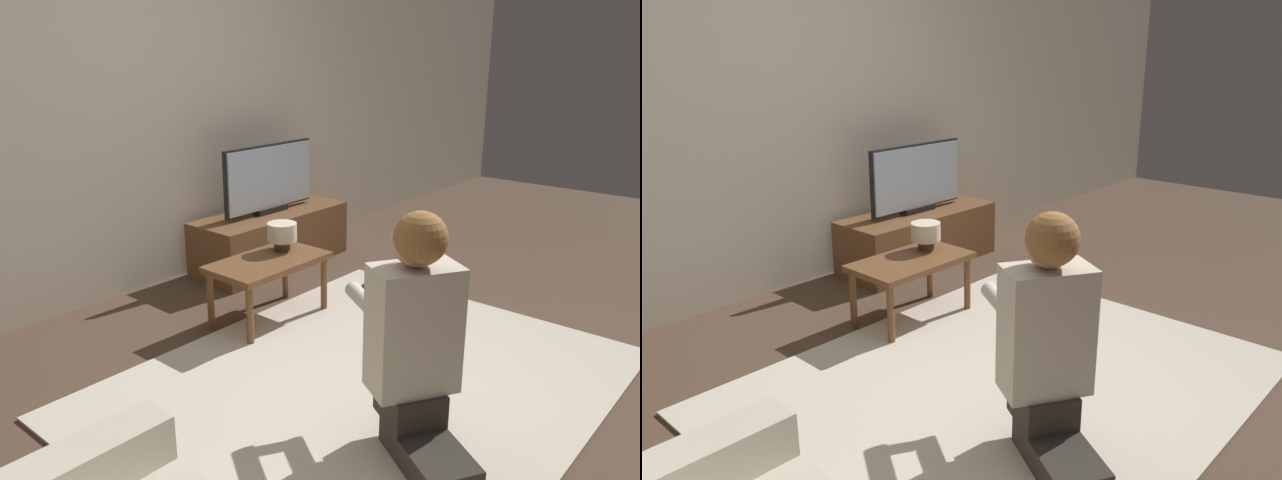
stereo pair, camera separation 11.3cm
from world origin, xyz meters
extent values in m
plane|color=brown|center=(0.00, 0.00, 0.00)|extent=(10.00, 10.00, 0.00)
cube|color=beige|center=(0.00, 1.93, 1.30)|extent=(10.00, 0.06, 2.60)
cube|color=beige|center=(0.00, 0.00, 0.01)|extent=(2.49, 1.96, 0.02)
cube|color=brown|center=(0.95, 1.58, 0.20)|extent=(1.22, 0.47, 0.40)
cube|color=black|center=(0.95, 1.58, 0.42)|extent=(0.29, 0.08, 0.04)
cube|color=black|center=(0.95, 1.59, 0.66)|extent=(0.85, 0.03, 0.47)
cube|color=silver|center=(0.95, 1.58, 0.66)|extent=(0.82, 0.04, 0.44)
cube|color=brown|center=(0.23, 0.89, 0.36)|extent=(0.70, 0.41, 0.04)
cylinder|color=brown|center=(-0.08, 0.73, 0.17)|extent=(0.04, 0.04, 0.34)
cylinder|color=brown|center=(0.54, 0.73, 0.17)|extent=(0.04, 0.04, 0.34)
cylinder|color=brown|center=(-0.08, 1.05, 0.17)|extent=(0.04, 0.04, 0.34)
cylinder|color=brown|center=(0.54, 1.05, 0.17)|extent=(0.04, 0.04, 0.34)
cube|color=#332D28|center=(-0.36, -0.56, 0.07)|extent=(0.42, 0.50, 0.11)
cube|color=#332D28|center=(-0.27, -0.42, 0.20)|extent=(0.31, 0.32, 0.14)
cube|color=beige|center=(-0.27, -0.42, 0.52)|extent=(0.39, 0.35, 0.51)
sphere|color=#DBAD8E|center=(-0.27, -0.42, 0.88)|extent=(0.20, 0.20, 0.20)
sphere|color=#9E6B38|center=(-0.28, -0.43, 0.90)|extent=(0.21, 0.21, 0.21)
cube|color=black|center=(-0.08, -0.10, 0.55)|extent=(0.13, 0.11, 0.04)
cylinder|color=beige|center=(-0.06, -0.26, 0.55)|extent=(0.22, 0.29, 0.07)
cylinder|color=beige|center=(-0.23, -0.15, 0.55)|extent=(0.22, 0.29, 0.07)
cylinder|color=#4C3823|center=(0.41, 0.95, 0.41)|extent=(0.10, 0.10, 0.06)
cylinder|color=#EFE5C6|center=(0.41, 0.95, 0.50)|extent=(0.18, 0.18, 0.11)
camera|label=1|loc=(-2.19, -1.57, 1.57)|focal=35.00mm
camera|label=2|loc=(-2.11, -1.65, 1.57)|focal=35.00mm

